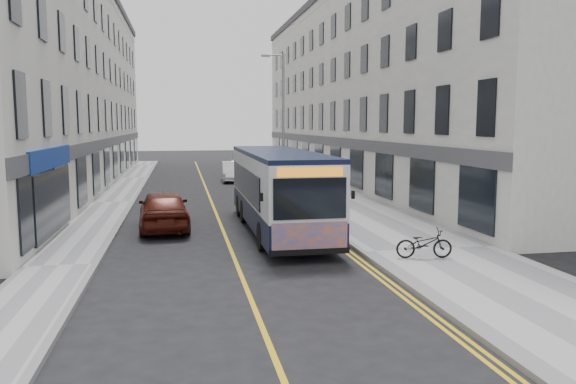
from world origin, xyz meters
name	(u,v)px	position (x,y,z in m)	size (l,w,h in m)	color
ground	(232,252)	(0.00, 0.00, 0.00)	(140.00, 140.00, 0.00)	black
pavement_east	(326,197)	(6.25, 12.00, 0.06)	(4.50, 64.00, 0.12)	#969698
pavement_west	(113,203)	(-5.00, 12.00, 0.06)	(2.00, 64.00, 0.12)	#969698
kerb_east	(286,198)	(4.00, 12.00, 0.07)	(0.18, 64.00, 0.13)	slate
kerb_west	(133,202)	(-4.00, 12.00, 0.07)	(0.18, 64.00, 0.13)	slate
road_centre_line	(211,201)	(0.00, 12.00, 0.00)	(0.12, 64.00, 0.01)	gold
road_dbl_yellow_inner	(277,200)	(3.55, 12.00, 0.00)	(0.10, 64.00, 0.01)	gold
road_dbl_yellow_outer	(281,200)	(3.75, 12.00, 0.00)	(0.10, 64.00, 0.01)	gold
terrace_east	(366,89)	(11.50, 21.00, 6.50)	(6.00, 46.00, 13.00)	silver
terrace_west	(61,86)	(-9.00, 21.00, 6.50)	(6.00, 46.00, 13.00)	silver
streetlamp	(282,118)	(4.17, 14.00, 4.38)	(1.32, 0.18, 8.00)	gray
city_bus	(278,188)	(2.07, 3.13, 1.67)	(2.46, 10.53, 3.06)	black
bicycle	(424,244)	(5.48, -2.39, 0.56)	(0.58, 1.67, 0.88)	black
pedestrian_near	(306,179)	(5.25, 12.45, 1.06)	(0.69, 0.45, 1.88)	olive
pedestrian_far	(343,179)	(7.60, 13.23, 0.95)	(0.81, 0.63, 1.66)	black
car_white	(233,171)	(2.10, 22.29, 0.70)	(1.48, 4.25, 1.40)	white
car_maroon	(164,209)	(-2.22, 4.33, 0.79)	(1.86, 4.63, 1.58)	#49130C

